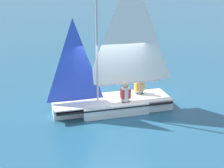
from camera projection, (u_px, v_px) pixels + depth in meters
The scene contains 4 objects.
ground_plane at pixel (112, 110), 11.78m from camera, with size 260.00×260.00×0.00m, color #235675.
sailboat_main at pixel (114, 91), 11.55m from camera, with size 4.51×1.53×5.27m.
sailor_helm at pixel (125, 96), 11.38m from camera, with size 0.34×0.30×1.16m.
sailor_crew at pixel (139, 88), 12.16m from camera, with size 0.34×0.30×1.16m.
Camera 1 is at (-2.83, -10.44, 4.77)m, focal length 50.00 mm.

